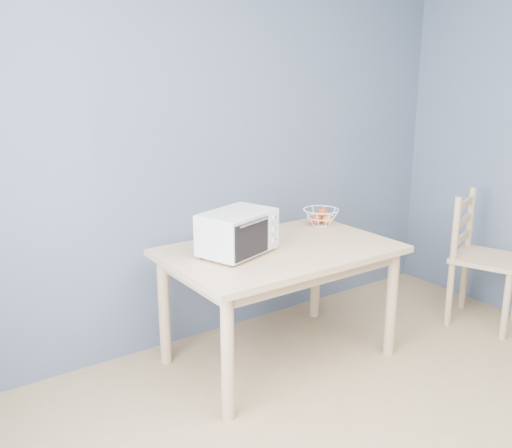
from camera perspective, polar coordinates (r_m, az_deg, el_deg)
dining_table at (r=3.53m, az=2.40°, el=-3.95°), size 1.40×0.90×0.75m
toaster_oven at (r=3.33m, az=-2.04°, el=-0.87°), size 0.51×0.44×0.26m
fruit_basket at (r=4.01m, az=6.47°, el=0.78°), size 0.29×0.29×0.13m
dining_chair at (r=4.43m, az=21.54°, el=-3.40°), size 0.58×0.58×0.96m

